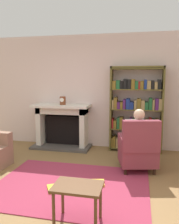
# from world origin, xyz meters

# --- Properties ---
(ground) EXTENTS (14.00, 14.00, 0.00)m
(ground) POSITION_xyz_m (0.00, 0.00, 0.00)
(ground) COLOR olive
(back_wall) EXTENTS (5.60, 0.10, 2.70)m
(back_wall) POSITION_xyz_m (0.00, 2.55, 1.35)
(back_wall) COLOR beige
(back_wall) RESTS_ON ground
(area_rug) EXTENTS (2.40, 1.80, 0.01)m
(area_rug) POSITION_xyz_m (0.00, 0.30, 0.01)
(area_rug) COLOR #9A2F48
(area_rug) RESTS_ON ground
(fireplace) EXTENTS (1.41, 0.64, 1.05)m
(fireplace) POSITION_xyz_m (-0.82, 2.30, 0.56)
(fireplace) COLOR #4C4742
(fireplace) RESTS_ON ground
(mantel_clock) EXTENTS (0.14, 0.14, 0.19)m
(mantel_clock) POSITION_xyz_m (-0.77, 2.20, 1.15)
(mantel_clock) COLOR brown
(mantel_clock) RESTS_ON fireplace
(bookshelf) EXTENTS (1.18, 0.32, 1.94)m
(bookshelf) POSITION_xyz_m (0.94, 2.33, 0.94)
(bookshelf) COLOR brown
(bookshelf) RESTS_ON ground
(armchair_reading) EXTENTS (0.77, 0.75, 0.97)m
(armchair_reading) POSITION_xyz_m (1.02, 1.13, 0.42)
(armchair_reading) COLOR #331E14
(armchair_reading) RESTS_ON ground
(seated_reader) EXTENTS (0.44, 0.58, 1.14)m
(seated_reader) POSITION_xyz_m (0.99, 1.25, 0.62)
(seated_reader) COLOR silver
(seated_reader) RESTS_ON ground
(side_table) EXTENTS (0.56, 0.39, 0.47)m
(side_table) POSITION_xyz_m (0.36, -0.59, 0.40)
(side_table) COLOR brown
(side_table) RESTS_ON ground
(scattered_books) EXTENTS (0.89, 0.60, 0.04)m
(scattered_books) POSITION_xyz_m (0.14, 0.30, 0.03)
(scattered_books) COLOR gold
(scattered_books) RESTS_ON area_rug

